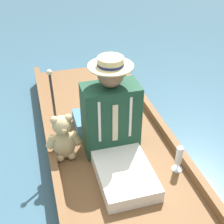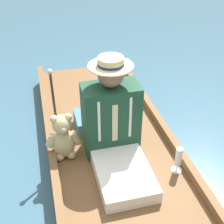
{
  "view_description": "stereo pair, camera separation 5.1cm",
  "coord_description": "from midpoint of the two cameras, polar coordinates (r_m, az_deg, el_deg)",
  "views": [
    {
      "loc": [
        0.56,
        1.93,
        1.91
      ],
      "look_at": [
        0.01,
        -0.03,
        0.53
      ],
      "focal_mm": 50.0,
      "sensor_mm": 36.0,
      "label": 1
    },
    {
      "loc": [
        0.51,
        1.94,
        1.91
      ],
      "look_at": [
        0.01,
        -0.03,
        0.53
      ],
      "focal_mm": 50.0,
      "sensor_mm": 36.0,
      "label": 2
    }
  ],
  "objects": [
    {
      "name": "punt_boat",
      "position": [
        2.72,
        -0.19,
        -8.35
      ],
      "size": [
        1.09,
        3.36,
        0.22
      ],
      "color": "brown",
      "rests_on": "ground_plane"
    },
    {
      "name": "seat_cushion",
      "position": [
        2.92,
        -3.24,
        -1.55
      ],
      "size": [
        0.42,
        0.3,
        0.14
      ],
      "color": "teal",
      "rests_on": "punt_boat"
    },
    {
      "name": "walking_cane",
      "position": [
        2.49,
        -11.13,
        0.89
      ],
      "size": [
        0.04,
        0.21,
        0.73
      ],
      "color": "#2D2823",
      "rests_on": "punt_boat"
    },
    {
      "name": "wine_glass",
      "position": [
        2.48,
        11.54,
        -8.05
      ],
      "size": [
        0.09,
        0.09,
        0.22
      ],
      "color": "silver",
      "rests_on": "punt_boat"
    },
    {
      "name": "seated_person",
      "position": [
        2.46,
        -0.25,
        -2.56
      ],
      "size": [
        0.45,
        0.84,
        0.85
      ],
      "rotation": [
        0.0,
        0.0,
        0.13
      ],
      "color": "white",
      "rests_on": "punt_boat"
    },
    {
      "name": "teddy_bear",
      "position": [
        2.54,
        -9.45,
        -4.8
      ],
      "size": [
        0.29,
        0.17,
        0.42
      ],
      "color": "tan",
      "rests_on": "punt_boat"
    },
    {
      "name": "ground_plane",
      "position": [
        2.77,
        -0.19,
        -9.51
      ],
      "size": [
        16.0,
        16.0,
        0.0
      ],
      "primitive_type": "plane",
      "color": "#385B70"
    }
  ]
}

